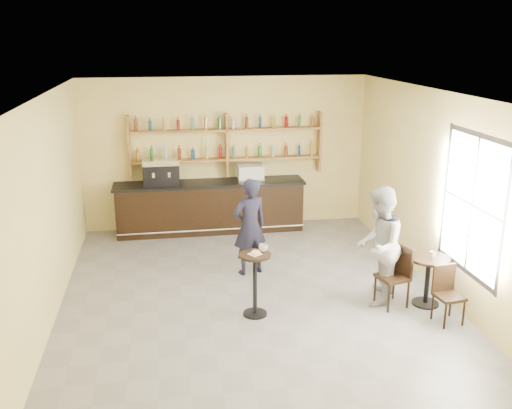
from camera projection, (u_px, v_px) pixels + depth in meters
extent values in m
plane|color=slate|center=(252.00, 293.00, 9.26)|extent=(7.00, 7.00, 0.00)
plane|color=white|center=(251.00, 93.00, 8.34)|extent=(7.00, 7.00, 0.00)
plane|color=#F4E08B|center=(226.00, 153.00, 12.11)|extent=(7.00, 0.00, 7.00)
plane|color=#F4E08B|center=(308.00, 297.00, 5.49)|extent=(7.00, 0.00, 7.00)
plane|color=#F4E08B|center=(49.00, 207.00, 8.33)|extent=(0.00, 7.00, 7.00)
plane|color=#F4E08B|center=(434.00, 190.00, 9.27)|extent=(0.00, 7.00, 7.00)
plane|color=white|center=(472.00, 205.00, 8.10)|extent=(0.00, 2.00, 2.00)
cube|color=white|center=(255.00, 254.00, 8.26)|extent=(0.23, 0.23, 0.00)
torus|color=#E4AB53|center=(256.00, 253.00, 8.25)|extent=(0.17, 0.17, 0.05)
imported|color=white|center=(263.00, 248.00, 8.37)|extent=(0.17, 0.17, 0.10)
imported|color=black|center=(250.00, 227.00, 9.79)|extent=(0.72, 0.58, 1.71)
imported|color=white|center=(433.00, 254.00, 8.64)|extent=(0.12, 0.12, 0.09)
imported|color=#9E9EA3|center=(378.00, 246.00, 8.71)|extent=(1.04, 1.12, 1.85)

